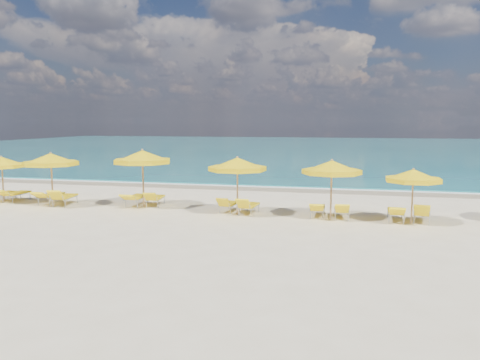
# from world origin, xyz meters

# --- Properties ---
(ground_plane) EXTENTS (120.00, 120.00, 0.00)m
(ground_plane) POSITION_xyz_m (0.00, 0.00, 0.00)
(ground_plane) COLOR beige
(ocean) EXTENTS (120.00, 80.00, 0.30)m
(ocean) POSITION_xyz_m (0.00, 48.00, 0.00)
(ocean) COLOR #13696E
(ocean) RESTS_ON ground
(wet_sand_band) EXTENTS (120.00, 2.60, 0.01)m
(wet_sand_band) POSITION_xyz_m (0.00, 7.40, 0.00)
(wet_sand_band) COLOR tan
(wet_sand_band) RESTS_ON ground
(foam_line) EXTENTS (120.00, 1.20, 0.03)m
(foam_line) POSITION_xyz_m (0.00, 8.20, 0.00)
(foam_line) COLOR white
(foam_line) RESTS_ON ground
(whitecap_near) EXTENTS (14.00, 0.36, 0.05)m
(whitecap_near) POSITION_xyz_m (-6.00, 17.00, 0.00)
(whitecap_near) COLOR white
(whitecap_near) RESTS_ON ground
(whitecap_far) EXTENTS (18.00, 0.30, 0.05)m
(whitecap_far) POSITION_xyz_m (8.00, 24.00, 0.00)
(whitecap_far) COLOR white
(whitecap_far) RESTS_ON ground
(umbrella_0) EXTENTS (2.91, 2.91, 2.22)m
(umbrella_0) POSITION_xyz_m (-11.25, -0.04, 1.90)
(umbrella_0) COLOR tan
(umbrella_0) RESTS_ON ground
(umbrella_1) EXTENTS (3.20, 3.20, 2.47)m
(umbrella_1) POSITION_xyz_m (-8.38, -0.34, 2.11)
(umbrella_1) COLOR tan
(umbrella_1) RESTS_ON ground
(umbrella_2) EXTENTS (2.69, 2.69, 2.62)m
(umbrella_2) POSITION_xyz_m (-4.21, 0.35, 2.24)
(umbrella_2) COLOR tan
(umbrella_2) RESTS_ON ground
(umbrella_3) EXTENTS (2.99, 2.99, 2.43)m
(umbrella_3) POSITION_xyz_m (0.33, -0.39, 2.07)
(umbrella_3) COLOR tan
(umbrella_3) RESTS_ON ground
(umbrella_4) EXTENTS (2.40, 2.40, 2.38)m
(umbrella_4) POSITION_xyz_m (4.13, -0.33, 2.03)
(umbrella_4) COLOR tan
(umbrella_4) RESTS_ON ground
(umbrella_5) EXTENTS (2.72, 2.72, 2.12)m
(umbrella_5) POSITION_xyz_m (7.14, -0.59, 1.81)
(umbrella_5) COLOR tan
(umbrella_5) RESTS_ON ground
(lounger_0_left) EXTENTS (0.80, 1.72, 0.82)m
(lounger_0_left) POSITION_xyz_m (-11.68, 0.32, 0.21)
(lounger_0_left) COLOR #A5A8AD
(lounger_0_left) RESTS_ON ground
(lounger_0_right) EXTENTS (0.66, 1.89, 0.73)m
(lounger_0_right) POSITION_xyz_m (-10.86, 0.32, 0.22)
(lounger_0_right) COLOR #A5A8AD
(lounger_0_right) RESTS_ON ground
(lounger_1_left) EXTENTS (0.74, 1.98, 0.73)m
(lounger_1_left) POSITION_xyz_m (-8.85, 0.18, 0.23)
(lounger_1_left) COLOR #A5A8AD
(lounger_1_left) RESTS_ON ground
(lounger_1_right) EXTENTS (0.89, 1.94, 0.87)m
(lounger_1_right) POSITION_xyz_m (-7.90, -0.14, 0.23)
(lounger_1_right) COLOR #A5A8AD
(lounger_1_right) RESTS_ON ground
(lounger_2_left) EXTENTS (0.74, 2.02, 0.72)m
(lounger_2_left) POSITION_xyz_m (-4.66, 0.54, 0.23)
(lounger_2_left) COLOR #A5A8AD
(lounger_2_left) RESTS_ON ground
(lounger_2_right) EXTENTS (0.81, 1.81, 0.77)m
(lounger_2_right) POSITION_xyz_m (-3.80, 0.72, 0.22)
(lounger_2_right) COLOR #A5A8AD
(lounger_2_right) RESTS_ON ground
(lounger_3_left) EXTENTS (0.69, 1.63, 0.74)m
(lounger_3_left) POSITION_xyz_m (-0.16, 0.14, 0.20)
(lounger_3_left) COLOR #A5A8AD
(lounger_3_left) RESTS_ON ground
(lounger_3_right) EXTENTS (0.73, 1.73, 0.81)m
(lounger_3_right) POSITION_xyz_m (0.77, -0.19, 0.21)
(lounger_3_right) COLOR #A5A8AD
(lounger_3_right) RESTS_ON ground
(lounger_4_left) EXTENTS (0.60, 1.73, 0.70)m
(lounger_4_left) POSITION_xyz_m (3.59, -0.03, 0.21)
(lounger_4_left) COLOR #A5A8AD
(lounger_4_left) RESTS_ON ground
(lounger_4_right) EXTENTS (0.63, 1.70, 0.75)m
(lounger_4_right) POSITION_xyz_m (4.55, -0.16, 0.21)
(lounger_4_right) COLOR #A5A8AD
(lounger_4_right) RESTS_ON ground
(lounger_5_left) EXTENTS (0.66, 1.83, 0.73)m
(lounger_5_left) POSITION_xyz_m (6.61, -0.20, 0.22)
(lounger_5_left) COLOR #A5A8AD
(lounger_5_left) RESTS_ON ground
(lounger_5_right) EXTENTS (0.85, 1.80, 0.85)m
(lounger_5_right) POSITION_xyz_m (7.57, -0.19, 0.22)
(lounger_5_right) COLOR #A5A8AD
(lounger_5_right) RESTS_ON ground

